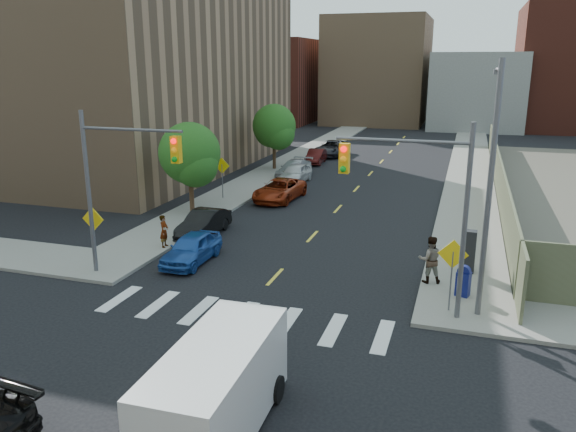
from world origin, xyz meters
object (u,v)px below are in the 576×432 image
Objects in this scene: parked_car_white at (295,173)px; payphone at (469,251)px; parked_car_blue at (192,248)px; parked_car_red at (280,190)px; mailbox at (463,281)px; parked_car_silver at (294,169)px; parked_car_maroon at (316,156)px; pedestrian_east at (430,259)px; parked_car_black at (204,223)px; parked_car_grey at (332,148)px; pedestrian_west at (164,231)px; cargo_van at (220,385)px.

payphone reaches higher than parked_car_white.
parked_car_blue is 0.80× the size of parked_car_red.
mailbox is (11.84, -0.52, 0.07)m from parked_car_blue.
payphone reaches higher than parked_car_silver.
pedestrian_east reaches higher than parked_car_maroon.
parked_car_grey is (0.38, 27.29, 0.06)m from parked_car_black.
pedestrian_west reaches higher than parked_car_silver.
parked_car_red is 5.63m from parked_car_white.
parked_car_maroon is at bearing 92.64° from parked_car_blue.
parked_car_maroon is at bearing 91.13° from parked_car_black.
parked_car_black is at bearing 175.72° from payphone.
parked_car_silver is 1.21× the size of parked_car_maroon.
pedestrian_west is at bearing -89.17° from parked_car_silver.
parked_car_white is at bearing 88.43° from parked_car_black.
pedestrian_west is 0.81× the size of pedestrian_east.
parked_car_grey is at bearing 93.27° from parked_car_white.
pedestrian_east is (11.80, -19.52, 0.45)m from parked_car_silver.
cargo_van reaches higher than mailbox.
pedestrian_west reaches higher than parked_car_red.
parked_car_grey is at bearing 98.42° from cargo_van.
cargo_van is 11.91m from pedestrian_east.
mailbox is (13.14, -4.43, 0.08)m from parked_car_black.
parked_car_blue is 0.94× the size of parked_car_white.
parked_car_maroon is at bearing 100.14° from cargo_van.
parked_car_grey is at bearing 91.54° from parked_car_blue.
payphone is (0.15, 2.70, 0.33)m from mailbox.
pedestrian_west is (-0.80, -25.40, 0.31)m from parked_car_maroon.
parked_car_red is (1.30, 8.64, 0.02)m from parked_car_black.
parked_car_blue is at bearing -70.45° from parked_car_black.
parked_car_black is 3.31× the size of mailbox.
parked_car_blue is 10.52m from pedestrian_east.
pedestrian_east is at bearing -69.51° from parked_car_maroon.
parked_car_grey is (-0.92, 31.19, 0.06)m from parked_car_blue.
cargo_van is (7.56, -14.55, 0.58)m from parked_car_black.
cargo_van is at bearing -82.33° from parked_car_maroon.
parked_car_black is 2.56× the size of pedestrian_west.
parked_car_grey reaches higher than parked_car_white.
parked_car_black is 0.87× the size of parked_car_silver.
parked_car_red reaches higher than mailbox.
payphone is (11.99, -10.37, 0.38)m from parked_car_red.
parked_car_white is at bearing -11.65° from pedestrian_west.
parked_car_black is at bearing -86.49° from parked_car_grey.
cargo_van reaches higher than parked_car_white.
pedestrian_east is at bearing -44.67° from parked_car_red.
parked_car_blue is 18.15m from parked_car_white.
parked_car_maroon is at bearing 121.63° from payphone.
parked_car_blue is at bearing -11.08° from pedestrian_east.
parked_car_white is 3.44× the size of mailbox.
parked_car_blue is at bearing -166.59° from payphone.
parked_car_black is at bearing -93.80° from parked_car_maroon.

